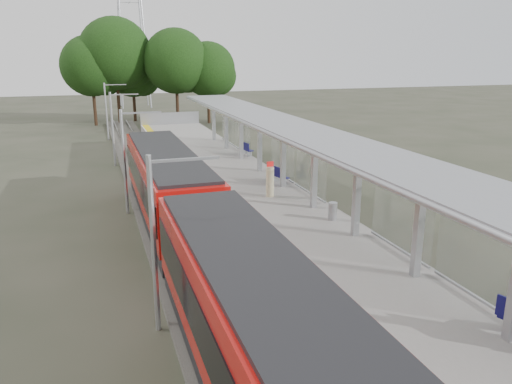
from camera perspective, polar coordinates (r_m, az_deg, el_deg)
trackbed at (r=28.06m, az=-10.94°, el=-1.19°), size 3.00×70.00×0.24m
platform at (r=28.82m, az=-2.08°, el=0.32°), size 6.00×50.00×1.00m
tactile_strip at (r=28.11m, az=-7.09°, el=0.90°), size 0.60×50.00×0.02m
end_fence at (r=52.63m, az=-9.79°, el=8.31°), size 6.00×0.10×1.20m
train at (r=17.65m, az=-6.70°, el=-4.53°), size 2.74×27.60×3.62m
canopy at (r=25.02m, az=3.86°, el=6.62°), size 3.27×38.00×3.66m
tree_cluster at (r=60.22m, az=-13.03°, el=14.25°), size 19.44×11.54×12.08m
catenary_masts at (r=26.27m, az=-14.67°, el=3.72°), size 2.08×48.16×5.40m
bench_mid at (r=28.03m, az=2.55°, el=2.02°), size 0.72×1.48×0.97m
bench_far at (r=35.79m, az=-1.17°, el=5.00°), size 0.62×1.45×0.96m
info_pillar_far at (r=25.38m, az=1.61°, el=1.22°), size 0.41×0.41×1.82m
litter_bin at (r=22.15m, az=8.75°, el=-2.18°), size 0.41×0.41×0.79m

